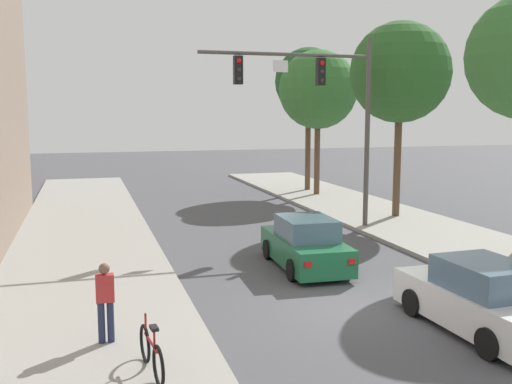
# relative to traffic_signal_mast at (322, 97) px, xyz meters

# --- Properties ---
(ground_plane) EXTENTS (120.00, 120.00, 0.00)m
(ground_plane) POSITION_rel_traffic_signal_mast_xyz_m (-2.61, -8.84, -5.36)
(ground_plane) COLOR #4C4C51
(sidewalk_left) EXTENTS (5.00, 60.00, 0.15)m
(sidewalk_left) POSITION_rel_traffic_signal_mast_xyz_m (-9.11, -8.84, -5.29)
(sidewalk_left) COLOR #99968E
(sidewalk_left) RESTS_ON ground
(traffic_signal_mast) EXTENTS (7.00, 0.38, 7.50)m
(traffic_signal_mast) POSITION_rel_traffic_signal_mast_xyz_m (0.00, 0.00, 0.00)
(traffic_signal_mast) COLOR #514C47
(traffic_signal_mast) RESTS_ON sidewalk_right
(car_lead_green) EXTENTS (1.96, 4.30, 1.60)m
(car_lead_green) POSITION_rel_traffic_signal_mast_xyz_m (-2.59, -4.98, -4.64)
(car_lead_green) COLOR #1E663D
(car_lead_green) RESTS_ON ground
(car_following_white) EXTENTS (1.94, 4.29, 1.60)m
(car_following_white) POSITION_rel_traffic_signal_mast_xyz_m (-0.85, -11.01, -4.64)
(car_following_white) COLOR silver
(car_following_white) RESTS_ON ground
(pedestrian_sidewalk_left_walker) EXTENTS (0.36, 0.22, 1.64)m
(pedestrian_sidewalk_left_walker) POSITION_rel_traffic_signal_mast_xyz_m (-8.71, -9.69, -4.30)
(pedestrian_sidewalk_left_walker) COLOR #232847
(pedestrian_sidewalk_left_walker) RESTS_ON sidewalk_left
(bicycle_leaning) EXTENTS (0.26, 1.77, 0.98)m
(bicycle_leaning) POSITION_rel_traffic_signal_mast_xyz_m (-8.00, -11.40, -4.82)
(bicycle_leaning) COLOR black
(bicycle_leaning) RESTS_ON sidewalk_left
(street_tree_second) EXTENTS (4.40, 4.40, 8.54)m
(street_tree_second) POSITION_rel_traffic_signal_mast_xyz_m (4.35, 1.65, 1.11)
(street_tree_second) COLOR brown
(street_tree_second) RESTS_ON sidewalk_right
(street_tree_third) EXTENTS (4.40, 4.40, 8.08)m
(street_tree_third) POSITION_rel_traffic_signal_mast_xyz_m (3.65, 9.26, 0.65)
(street_tree_third) COLOR brown
(street_tree_third) RESTS_ON sidewalk_right
(street_tree_farthest) EXTENTS (3.99, 3.99, 8.42)m
(street_tree_farthest) POSITION_rel_traffic_signal_mast_xyz_m (3.87, 11.25, 1.18)
(street_tree_farthest) COLOR brown
(street_tree_farthest) RESTS_ON sidewalk_right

